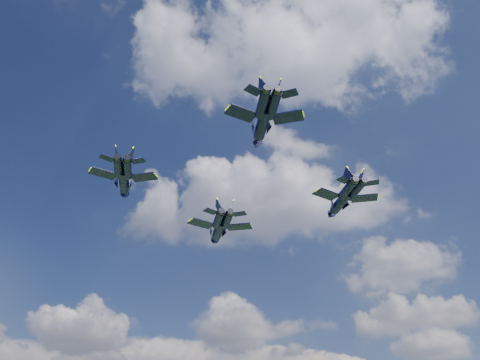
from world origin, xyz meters
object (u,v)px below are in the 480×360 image
(jet_lead, at_px, (218,230))
(jet_right, at_px, (340,202))
(jet_slot, at_px, (262,125))
(jet_left, at_px, (124,182))

(jet_lead, bearing_deg, jet_right, -46.84)
(jet_slot, bearing_deg, jet_left, 136.63)
(jet_lead, height_order, jet_left, jet_lead)
(jet_left, relative_size, jet_right, 0.92)
(jet_left, bearing_deg, jet_right, 0.67)
(jet_lead, relative_size, jet_right, 1.12)
(jet_lead, distance_m, jet_slot, 41.80)
(jet_lead, bearing_deg, jet_left, -133.42)
(jet_slot, bearing_deg, jet_right, 49.43)
(jet_right, distance_m, jet_slot, 28.72)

